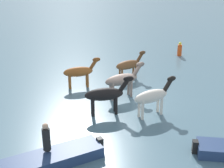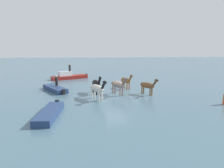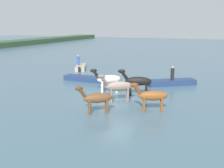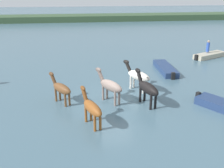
% 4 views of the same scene
% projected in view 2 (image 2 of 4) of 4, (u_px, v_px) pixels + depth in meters
% --- Properties ---
extents(ground_plane, '(167.53, 167.53, 0.00)m').
position_uv_depth(ground_plane, '(116.00, 95.00, 18.63)').
color(ground_plane, '#476675').
extents(horse_lead, '(1.24, 2.33, 1.85)m').
position_uv_depth(horse_lead, '(126.00, 80.00, 21.41)').
color(horse_lead, brown).
rests_on(horse_lead, ground_plane).
extents(horse_gray_outer, '(1.76, 2.31, 1.97)m').
position_uv_depth(horse_gray_outer, '(97.00, 88.00, 16.74)').
color(horse_gray_outer, silver).
rests_on(horse_gray_outer, ground_plane).
extents(horse_dark_mare, '(1.72, 2.37, 1.99)m').
position_uv_depth(horse_dark_mare, '(118.00, 84.00, 18.57)').
color(horse_dark_mare, gray).
rests_on(horse_dark_mare, ground_plane).
extents(horse_pinto_flank, '(1.64, 2.07, 1.79)m').
position_uv_depth(horse_pinto_flank, '(148.00, 85.00, 18.64)').
color(horse_pinto_flank, brown).
rests_on(horse_pinto_flank, ground_plane).
extents(horse_mid_herd, '(1.18, 2.59, 2.02)m').
position_uv_depth(horse_mid_herd, '(96.00, 83.00, 19.07)').
color(horse_mid_herd, black).
rests_on(horse_mid_herd, ground_plane).
extents(boat_tender_starboard, '(5.71, 3.82, 1.37)m').
position_uv_depth(boat_tender_starboard, '(69.00, 77.00, 28.75)').
color(boat_tender_starboard, maroon).
rests_on(boat_tender_starboard, ground_plane).
extents(boat_motor_center, '(3.47, 4.29, 0.73)m').
position_uv_depth(boat_motor_center, '(55.00, 89.00, 20.53)').
color(boat_motor_center, navy).
rests_on(boat_motor_center, ground_plane).
extents(boat_launch_far, '(1.31, 4.36, 0.72)m').
position_uv_depth(boat_launch_far, '(50.00, 114.00, 12.81)').
color(boat_launch_far, navy).
rests_on(boat_launch_far, ground_plane).
extents(person_helmsman_aft, '(0.32, 0.32, 1.19)m').
position_uv_depth(person_helmsman_aft, '(70.00, 68.00, 28.52)').
color(person_helmsman_aft, black).
rests_on(person_helmsman_aft, boat_tender_starboard).
extents(person_watcher_seated, '(0.32, 0.32, 1.19)m').
position_uv_depth(person_watcher_seated, '(57.00, 81.00, 20.49)').
color(person_watcher_seated, black).
rests_on(person_watcher_seated, boat_motor_center).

